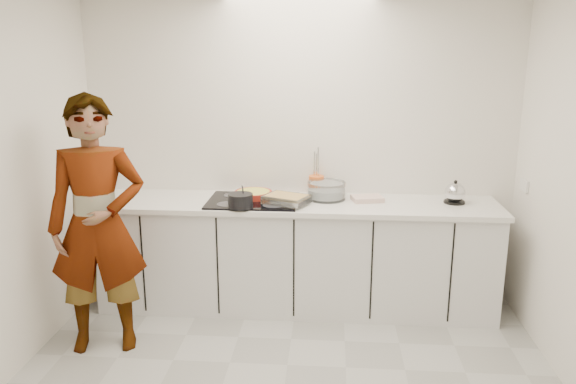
# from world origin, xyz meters

# --- Properties ---
(wall_back) EXTENTS (3.60, 0.00, 2.60)m
(wall_back) POSITION_xyz_m (0.00, 1.60, 1.30)
(wall_back) COLOR white
(wall_back) RESTS_ON ground
(wall_front) EXTENTS (3.60, 0.00, 2.60)m
(wall_front) POSITION_xyz_m (0.00, -1.60, 1.30)
(wall_front) COLOR white
(wall_front) RESTS_ON ground
(base_cabinets) EXTENTS (3.20, 0.58, 0.87)m
(base_cabinets) POSITION_xyz_m (0.00, 1.28, 0.43)
(base_cabinets) COLOR silver
(base_cabinets) RESTS_ON floor
(countertop) EXTENTS (3.24, 0.64, 0.04)m
(countertop) POSITION_xyz_m (0.00, 1.28, 0.89)
(countertop) COLOR white
(countertop) RESTS_ON base_cabinets
(hob) EXTENTS (0.72, 0.54, 0.01)m
(hob) POSITION_xyz_m (-0.35, 1.26, 0.92)
(hob) COLOR black
(hob) RESTS_ON countertop
(tart_dish) EXTENTS (0.40, 0.40, 0.05)m
(tart_dish) POSITION_xyz_m (-0.36, 1.35, 0.95)
(tart_dish) COLOR #A52619
(tart_dish) RESTS_ON hob
(saucepan) EXTENTS (0.25, 0.25, 0.18)m
(saucepan) POSITION_xyz_m (-0.42, 1.04, 0.98)
(saucepan) COLOR black
(saucepan) RESTS_ON hob
(baking_dish) EXTENTS (0.40, 0.36, 0.06)m
(baking_dish) POSITION_xyz_m (-0.07, 1.19, 0.96)
(baking_dish) COLOR silver
(baking_dish) RESTS_ON hob
(mixing_bowl) EXTENTS (0.37, 0.37, 0.14)m
(mixing_bowl) POSITION_xyz_m (0.24, 1.39, 0.98)
(mixing_bowl) COLOR silver
(mixing_bowl) RESTS_ON countertop
(tea_towel) EXTENTS (0.27, 0.22, 0.04)m
(tea_towel) POSITION_xyz_m (0.57, 1.35, 0.93)
(tea_towel) COLOR white
(tea_towel) RESTS_ON countertop
(kettle) EXTENTS (0.17, 0.17, 0.19)m
(kettle) POSITION_xyz_m (1.26, 1.34, 0.99)
(kettle) COLOR black
(kettle) RESTS_ON countertop
(utensil_crock) EXTENTS (0.15, 0.15, 0.16)m
(utensil_crock) POSITION_xyz_m (0.15, 1.54, 0.99)
(utensil_crock) COLOR orange
(utensil_crock) RESTS_ON countertop
(cook) EXTENTS (0.75, 0.59, 1.83)m
(cook) POSITION_xyz_m (-1.34, 0.53, 0.91)
(cook) COLOR silver
(cook) RESTS_ON floor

